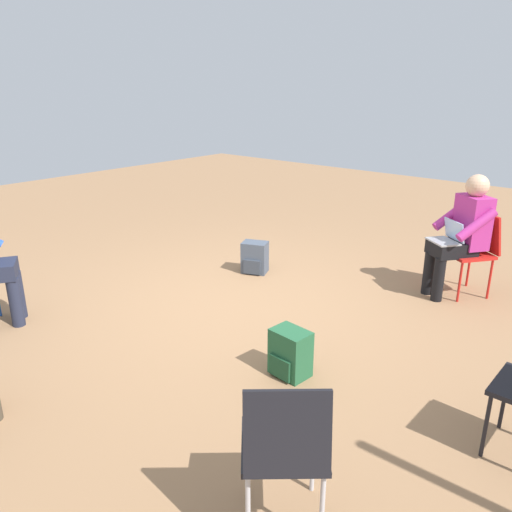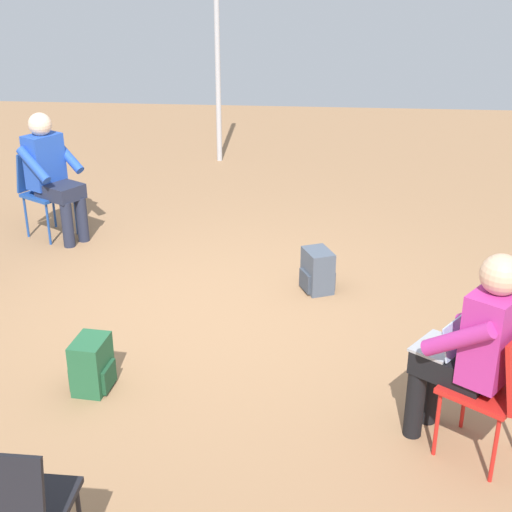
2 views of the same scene
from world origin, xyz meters
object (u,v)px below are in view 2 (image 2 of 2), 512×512
(chair_north, at_px, (16,508))
(backpack_by_empty_chair, at_px, (92,367))
(chair_southeast, at_px, (43,187))
(person_with_laptop, at_px, (473,342))
(backpack_near_laptop_user, at_px, (317,273))
(person_in_blue, at_px, (52,171))
(chair_northwest, at_px, (498,384))

(chair_north, distance_m, backpack_by_empty_chair, 1.67)
(backpack_by_empty_chair, bearing_deg, chair_southeast, -64.34)
(person_with_laptop, bearing_deg, chair_southeast, 85.97)
(backpack_near_laptop_user, bearing_deg, person_in_blue, -20.42)
(chair_southeast, xyz_separation_m, chair_north, (-1.46, 4.26, 0.00))
(chair_northwest, bearing_deg, chair_north, 153.05)
(chair_southeast, distance_m, backpack_near_laptop_user, 2.93)
(person_in_blue, height_order, backpack_by_empty_chair, person_in_blue)
(person_in_blue, relative_size, backpack_by_empty_chair, 3.44)
(chair_southeast, bearing_deg, backpack_by_empty_chair, 57.05)
(chair_southeast, relative_size, backpack_by_empty_chair, 2.36)
(chair_southeast, height_order, backpack_near_laptop_user, chair_southeast)
(chair_southeast, bearing_deg, chair_north, 50.35)
(backpack_near_laptop_user, bearing_deg, chair_north, 68.63)
(chair_north, xyz_separation_m, person_in_blue, (1.32, -4.17, 0.20))
(chair_northwest, distance_m, backpack_near_laptop_user, 2.33)
(chair_southeast, distance_m, backpack_by_empty_chair, 2.94)
(chair_southeast, xyz_separation_m, person_with_laptop, (-3.56, 3.03, 0.20))
(chair_northwest, relative_size, person_in_blue, 0.69)
(person_in_blue, xyz_separation_m, backpack_near_laptop_user, (-2.58, 0.96, -0.54))
(chair_northwest, xyz_separation_m, chair_north, (2.24, 1.13, 0.00))
(chair_north, relative_size, backpack_near_laptop_user, 2.36)
(person_in_blue, relative_size, backpack_near_laptop_user, 3.44)
(chair_north, distance_m, person_in_blue, 4.38)
(backpack_near_laptop_user, bearing_deg, chair_southeast, -21.04)
(chair_southeast, bearing_deg, chair_northwest, 81.18)
(backpack_near_laptop_user, xyz_separation_m, backpack_by_empty_chair, (1.45, 1.59, 0.00))
(person_in_blue, bearing_deg, backpack_by_empty_chair, 55.18)
(chair_northwest, relative_size, chair_north, 1.00)
(backpack_near_laptop_user, bearing_deg, person_with_laptop, 113.10)
(chair_northwest, xyz_separation_m, backpack_by_empty_chair, (2.43, -0.49, -0.34))
(chair_southeast, distance_m, person_with_laptop, 4.68)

